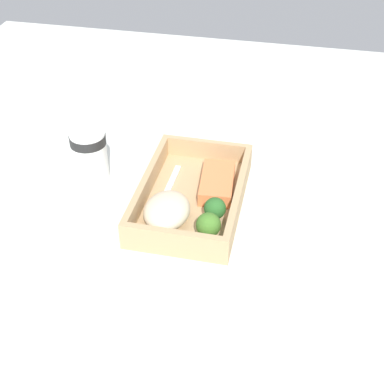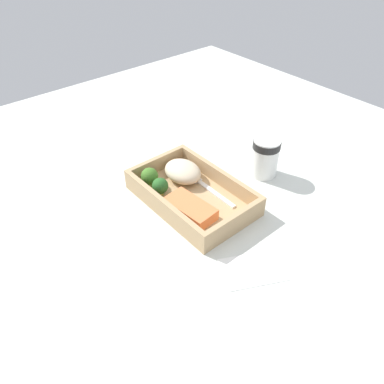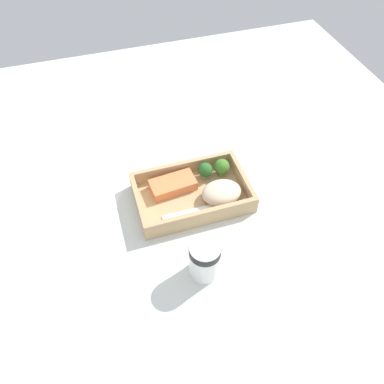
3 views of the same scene
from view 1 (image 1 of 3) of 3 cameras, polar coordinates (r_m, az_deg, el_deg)
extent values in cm
cube|color=silver|center=(100.27, 0.00, -1.67)|extent=(160.00, 160.00, 2.00)
cube|color=tan|center=(99.26, 0.00, -0.96)|extent=(28.96, 18.34, 1.20)
cube|color=tan|center=(99.49, -4.82, 0.88)|extent=(28.96, 1.20, 4.00)
cube|color=tan|center=(96.56, 4.97, -0.44)|extent=(28.96, 1.20, 4.00)
cube|color=tan|center=(108.77, 1.58, 4.58)|extent=(1.20, 15.94, 4.00)
cube|color=tan|center=(87.34, -1.97, -5.18)|extent=(1.20, 15.94, 4.00)
cube|color=#ED7F48|center=(100.61, 2.70, 0.99)|extent=(12.26, 7.06, 2.69)
ellipsoid|color=beige|center=(92.83, -2.70, -1.99)|extent=(10.24, 8.04, 4.37)
cylinder|color=#89A960|center=(90.20, 1.74, -4.49)|extent=(1.60, 1.60, 1.71)
sphere|color=#427527|center=(88.86, 1.77, -3.53)|extent=(4.22, 4.22, 4.22)
cylinder|color=#8AA959|center=(93.55, 2.43, -2.67)|extent=(1.47, 1.47, 1.74)
sphere|color=#2A6026|center=(92.31, 2.46, -1.75)|extent=(3.86, 3.86, 3.86)
cube|color=white|center=(101.98, -2.33, 0.79)|extent=(12.42, 1.29, 0.44)
cube|color=white|center=(96.05, -3.57, -1.96)|extent=(3.43, 2.25, 0.44)
cylinder|color=white|center=(105.00, -10.82, 3.77)|extent=(6.68, 6.68, 10.29)
cylinder|color=black|center=(102.96, -11.07, 5.53)|extent=(6.88, 6.88, 1.85)
cube|color=white|center=(117.92, 4.48, 5.57)|extent=(12.89, 14.89, 0.24)
camera|label=2|loc=(1.30, 29.15, 31.81)|focal=35.00mm
camera|label=3|loc=(1.21, -34.77, 39.35)|focal=35.00mm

